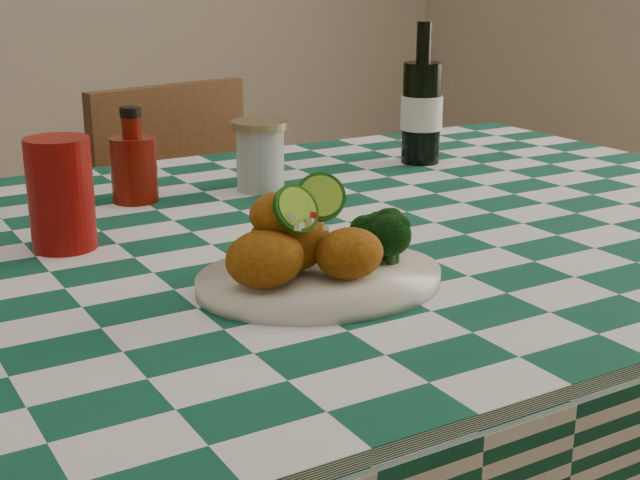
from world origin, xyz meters
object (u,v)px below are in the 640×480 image
plate (320,280)px  fried_chicken_pile (309,229)px  beer_bottle (422,93)px  mason_jar (260,156)px  red_tumbler (61,194)px  wooden_chair_right (219,287)px  ketchup_bottle (133,155)px

plate → fried_chicken_pile: fried_chicken_pile is taller
beer_bottle → mason_jar: bearing=-173.7°
plate → mason_jar: mason_jar is taller
red_tumbler → wooden_chair_right: red_tumbler is taller
fried_chicken_pile → red_tumbler: size_ratio=1.14×
red_tumbler → ketchup_bottle: ketchup_bottle is taller
plate → beer_bottle: (0.49, 0.47, 0.11)m
fried_chicken_pile → beer_bottle: 0.69m
red_tumbler → beer_bottle: (0.69, 0.18, 0.05)m
plate → beer_bottle: bearing=43.9°
fried_chicken_pile → ketchup_bottle: (-0.03, 0.46, 0.00)m
plate → fried_chicken_pile: bearing=180.0°
mason_jar → red_tumbler: bearing=-157.7°
fried_chicken_pile → mason_jar: fried_chicken_pile is taller
mason_jar → beer_bottle: 0.35m
fried_chicken_pile → ketchup_bottle: ketchup_bottle is taller
ketchup_bottle → wooden_chair_right: ketchup_bottle is taller
fried_chicken_pile → ketchup_bottle: size_ratio=1.12×
fried_chicken_pile → beer_bottle: bearing=43.0°
red_tumbler → ketchup_bottle: 0.24m
fried_chicken_pile → ketchup_bottle: 0.47m
fried_chicken_pile → red_tumbler: bearing=123.4°
fried_chicken_pile → mason_jar: bearing=69.6°
fried_chicken_pile → red_tumbler: red_tumbler is taller
fried_chicken_pile → red_tumbler: 0.34m
ketchup_bottle → wooden_chair_right: bearing=54.2°
ketchup_bottle → mason_jar: (0.19, -0.03, -0.02)m
mason_jar → wooden_chair_right: (0.14, 0.50, -0.41)m
ketchup_bottle → beer_bottle: beer_bottle is taller
ketchup_bottle → plate: bearing=-84.1°
fried_chicken_pile → beer_bottle: (0.50, 0.47, 0.05)m
beer_bottle → wooden_chair_right: (-0.20, 0.47, -0.48)m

